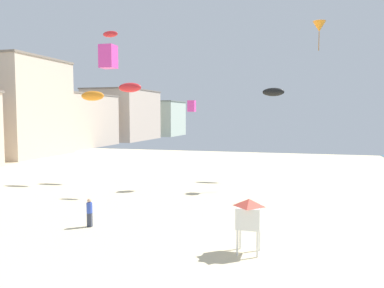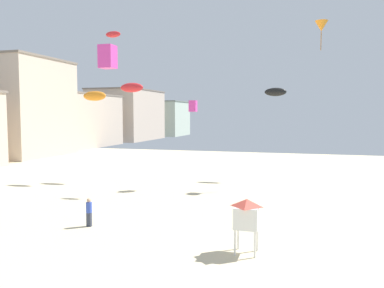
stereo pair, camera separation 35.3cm
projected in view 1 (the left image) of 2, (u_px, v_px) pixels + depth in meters
boardwalk_hotel_mid at (11, 107)px, 59.63m from camera, size 13.60×13.90×14.93m
boardwalk_hotel_far at (75, 120)px, 76.67m from camera, size 10.48×17.95×10.42m
boardwalk_hotel_distant at (123, 115)px, 97.36m from camera, size 12.96×20.23×12.51m
boardwalk_hotel_furthest at (154, 118)px, 117.83m from camera, size 16.28×14.99×10.35m
kite_flyer at (90, 211)px, 22.08m from camera, size 0.34×0.34×1.64m
lifeguard_stand at (249, 214)px, 17.82m from camera, size 1.10×1.10×2.55m
kite_magenta_box at (108, 57)px, 21.59m from camera, size 0.82×0.82×1.28m
kite_red_parafoil at (130, 88)px, 37.66m from camera, size 2.38×0.66×0.93m
kite_black_parafoil at (273, 92)px, 38.47m from camera, size 2.15×0.60×0.83m
kite_orange_delta at (319, 27)px, 34.79m from camera, size 1.15×1.15×2.61m
kite_orange_parafoil at (93, 96)px, 36.54m from camera, size 2.38×0.66×0.93m
kite_red_parafoil_2 at (110, 34)px, 46.01m from camera, size 1.93×0.54×0.75m
kite_magenta_box_2 at (192, 106)px, 33.84m from camera, size 0.63×0.63×0.99m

